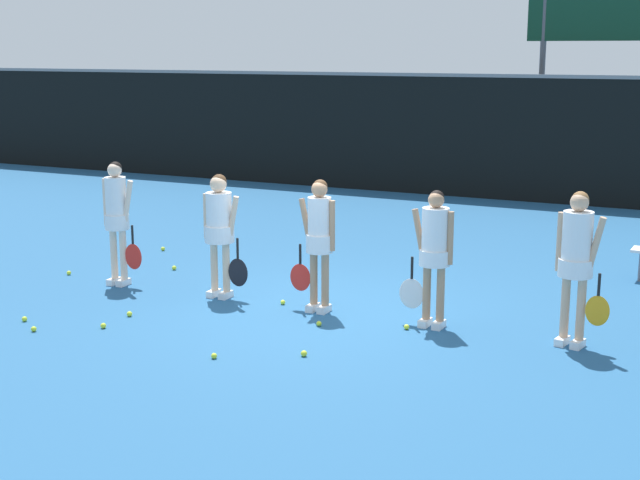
{
  "coord_description": "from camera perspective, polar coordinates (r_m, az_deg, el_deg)",
  "views": [
    {
      "loc": [
        4.89,
        -10.08,
        3.36
      ],
      "look_at": [
        0.01,
        0.02,
        0.95
      ],
      "focal_mm": 50.0,
      "sensor_mm": 36.0,
      "label": 1
    }
  ],
  "objects": [
    {
      "name": "ground_plane",
      "position": [
        11.7,
        -0.07,
        -4.58
      ],
      "size": [
        140.0,
        140.0,
        0.0
      ],
      "primitive_type": "plane",
      "color": "#235684"
    },
    {
      "name": "fence_windscreen",
      "position": [
        20.54,
        11.97,
        6.45
      ],
      "size": [
        60.0,
        0.08,
        2.82
      ],
      "color": "black",
      "rests_on": "ground_plane"
    },
    {
      "name": "scoreboard",
      "position": [
        21.95,
        18.74,
        13.15
      ],
      "size": [
        4.25,
        0.15,
        5.1
      ],
      "color": "#515156",
      "rests_on": "ground_plane"
    },
    {
      "name": "player_0",
      "position": [
        13.11,
        -12.86,
        1.69
      ],
      "size": [
        0.64,
        0.35,
        1.8
      ],
      "rotation": [
        0.0,
        0.0,
        0.04
      ],
      "color": "beige",
      "rests_on": "ground_plane"
    },
    {
      "name": "player_1",
      "position": [
        12.21,
        -6.44,
        1.0
      ],
      "size": [
        0.69,
        0.41,
        1.71
      ],
      "rotation": [
        0.0,
        0.0,
        -0.0
      ],
      "color": "beige",
      "rests_on": "ground_plane"
    },
    {
      "name": "player_2",
      "position": [
        11.47,
        -0.07,
        0.34
      ],
      "size": [
        0.64,
        0.35,
        1.74
      ],
      "rotation": [
        0.0,
        0.0,
        -0.01
      ],
      "color": "tan",
      "rests_on": "ground_plane"
    },
    {
      "name": "player_3",
      "position": [
        10.91,
        7.32,
        -0.48
      ],
      "size": [
        0.68,
        0.38,
        1.71
      ],
      "rotation": [
        0.0,
        0.0,
        -0.04
      ],
      "color": "tan",
      "rests_on": "ground_plane"
    },
    {
      "name": "player_4",
      "position": [
        10.5,
        16.11,
        -0.92
      ],
      "size": [
        0.65,
        0.39,
        1.81
      ],
      "rotation": [
        0.0,
        0.0,
        -0.18
      ],
      "color": "tan",
      "rests_on": "ground_plane"
    },
    {
      "name": "tennis_ball_0",
      "position": [
        14.07,
        -15.77,
        -2.04
      ],
      "size": [
        0.07,
        0.07,
        0.07
      ],
      "primitive_type": "sphere",
      "color": "#CCE033",
      "rests_on": "ground_plane"
    },
    {
      "name": "tennis_ball_1",
      "position": [
        14.02,
        -9.32,
        -1.77
      ],
      "size": [
        0.07,
        0.07,
        0.07
      ],
      "primitive_type": "sphere",
      "color": "#CCE033",
      "rests_on": "ground_plane"
    },
    {
      "name": "tennis_ball_2",
      "position": [
        15.39,
        -10.02,
        -0.56
      ],
      "size": [
        0.07,
        0.07,
        0.07
      ],
      "primitive_type": "sphere",
      "color": "#CCE033",
      "rests_on": "ground_plane"
    },
    {
      "name": "tennis_ball_3",
      "position": [
        11.86,
        -18.39,
        -4.82
      ],
      "size": [
        0.07,
        0.07,
        0.07
      ],
      "primitive_type": "sphere",
      "color": "#CCE033",
      "rests_on": "ground_plane"
    },
    {
      "name": "tennis_ball_4",
      "position": [
        10.02,
        -6.79,
        -7.38
      ],
      "size": [
        0.07,
        0.07,
        0.07
      ],
      "primitive_type": "sphere",
      "color": "#CCE033",
      "rests_on": "ground_plane"
    },
    {
      "name": "tennis_ball_5",
      "position": [
        10.02,
        -1.04,
        -7.27
      ],
      "size": [
        0.07,
        0.07,
        0.07
      ],
      "primitive_type": "sphere",
      "color": "#CCE033",
      "rests_on": "ground_plane"
    },
    {
      "name": "tennis_ball_6",
      "position": [
        12.0,
        -2.4,
        -4.0
      ],
      "size": [
        0.06,
        0.06,
        0.06
      ],
      "primitive_type": "sphere",
      "color": "#CCE033",
      "rests_on": "ground_plane"
    },
    {
      "name": "tennis_ball_7",
      "position": [
        11.08,
        -0.06,
        -5.37
      ],
      "size": [
        0.06,
        0.06,
        0.06
      ],
      "primitive_type": "sphere",
      "color": "#CCE033",
      "rests_on": "ground_plane"
    },
    {
      "name": "tennis_ball_8",
      "position": [
        11.31,
        -13.7,
        -5.35
      ],
      "size": [
        0.07,
        0.07,
        0.07
      ],
      "primitive_type": "sphere",
      "color": "#CCE033",
      "rests_on": "ground_plane"
    },
    {
      "name": "tennis_ball_9",
      "position": [
        11.73,
        -12.1,
        -4.65
      ],
      "size": [
        0.07,
        0.07,
        0.07
      ],
      "primitive_type": "sphere",
      "color": "#CCE033",
      "rests_on": "ground_plane"
    },
    {
      "name": "tennis_ball_10",
      "position": [
        11.41,
        -17.85,
        -5.44
      ],
      "size": [
        0.07,
        0.07,
        0.07
      ],
      "primitive_type": "sphere",
      "color": "#CCE033",
      "rests_on": "ground_plane"
    },
    {
      "name": "tennis_ball_11",
      "position": [
        11.0,
        5.56,
        -5.56
      ],
      "size": [
        0.07,
        0.07,
        0.07
      ],
      "primitive_type": "sphere",
      "color": "#CCE033",
      "rests_on": "ground_plane"
    }
  ]
}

